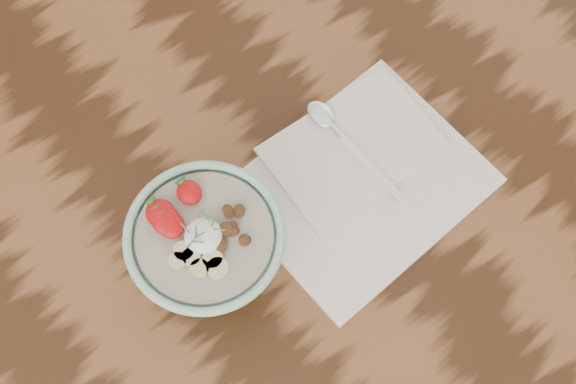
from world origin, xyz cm
name	(u,v)px	position (x,y,z in cm)	size (l,w,h in cm)	color
table	(172,253)	(0.00, 0.00, 65.70)	(160.00, 90.00, 75.00)	#321B0C
breakfast_bowl	(207,246)	(2.23, -6.76, 80.87)	(17.31, 17.31, 11.45)	#92C5B1
napkin	(360,178)	(22.29, -9.93, 75.70)	(27.85, 23.04, 1.67)	silver
spoon	(334,127)	(23.72, -3.27, 77.03)	(2.86, 16.59, 0.87)	silver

